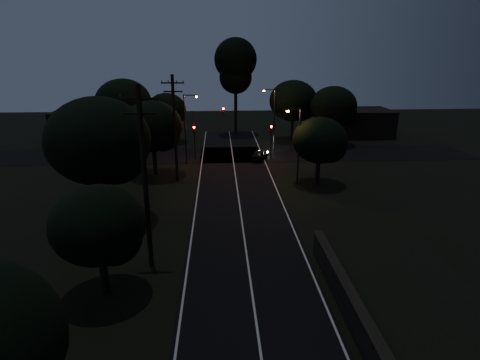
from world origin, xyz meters
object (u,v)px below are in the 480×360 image
signal_mast (208,124)px  signal_left (194,136)px  signal_right (271,136)px  streetlight_c (297,141)px  utility_pole_mid (145,177)px  tall_pine (236,65)px  streetlight_a (187,124)px  car (260,155)px  utility_pole_far (175,127)px  streetlight_b (273,115)px

signal_mast → signal_left: bearing=-179.9°
signal_right → streetlight_c: size_ratio=0.55×
utility_pole_mid → tall_pine: tall_pine is taller
utility_pole_mid → streetlight_a: 23.04m
tall_pine → signal_left: size_ratio=3.53×
streetlight_a → car: (8.51, 1.41, -4.04)m
utility_pole_mid → car: 26.59m
signal_mast → car: 7.19m
signal_mast → streetlight_c: streetlight_c is taller
tall_pine → streetlight_a: 19.03m
utility_pole_mid → streetlight_c: bearing=51.7°
utility_pole_far → streetlight_a: size_ratio=1.31×
utility_pole_far → streetlight_a: 6.10m
utility_pole_mid → utility_pole_far: bearing=90.0°
utility_pole_far → signal_right: (10.60, 7.99, -2.65)m
utility_pole_far → tall_pine: (7.00, 23.00, 4.94)m
utility_pole_far → signal_mast: bearing=68.9°
signal_right → streetlight_a: size_ratio=0.51×
signal_left → utility_pole_mid: bearing=-93.2°
utility_pole_mid → signal_left: (1.40, 24.99, -2.90)m
tall_pine → streetlight_a: (-6.31, -17.00, -5.79)m
utility_pole_far → signal_left: bearing=80.1°
signal_left → streetlight_a: (-0.71, -1.99, 1.80)m
streetlight_b → utility_pole_far: bearing=-133.3°
signal_left → car: size_ratio=1.17×
utility_pole_mid → utility_pole_far: size_ratio=1.05×
utility_pole_far → car: size_ratio=3.01×
utility_pole_mid → signal_mast: bearing=83.0°
utility_pole_mid → tall_pine: 40.88m
utility_pole_far → streetlight_c: utility_pole_far is taller
signal_mast → streetlight_b: streetlight_b is taller
utility_pole_mid → car: (9.20, 24.41, -5.14)m
streetlight_a → streetlight_b: bearing=29.5°
signal_mast → tall_pine: bearing=75.4°
utility_pole_far → streetlight_b: 16.51m
streetlight_a → car: 9.52m
utility_pole_mid → tall_pine: bearing=80.1°
utility_pole_far → streetlight_c: bearing=-9.6°
tall_pine → signal_mast: (-3.91, -15.01, -6.08)m
car → signal_left: bearing=16.3°
car → utility_pole_mid: bearing=89.9°
utility_pole_mid → signal_right: bearing=67.0°
signal_right → streetlight_c: 10.18m
streetlight_a → streetlight_c: size_ratio=1.07×
signal_left → signal_mast: size_ratio=0.66×
tall_pine → streetlight_a: tall_pine is taller
tall_pine → signal_mast: size_ratio=2.31×
utility_pole_mid → signal_left: bearing=86.8°
utility_pole_mid → signal_right: size_ratio=2.68×
signal_left → streetlight_b: bearing=22.0°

